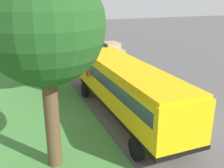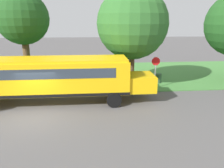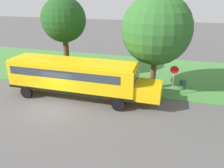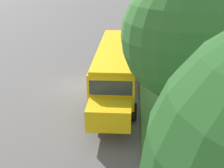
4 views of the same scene
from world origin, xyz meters
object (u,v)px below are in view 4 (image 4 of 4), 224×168
object	(u,v)px
oak_tree_beside_bus	(184,3)
trash_bin	(200,164)
oak_tree_roadside_mid	(187,39)
stop_sign	(157,126)
school_bus	(116,66)

from	to	relation	value
oak_tree_beside_bus	trash_bin	xyz separation A→B (m)	(0.52, 11.49, -5.22)
oak_tree_roadside_mid	stop_sign	world-z (taller)	oak_tree_roadside_mid
oak_tree_roadside_mid	stop_sign	distance (m)	4.12
oak_tree_beside_bus	stop_sign	size ratio (longest dim) A/B	2.89
school_bus	trash_bin	bearing A→B (deg)	115.52
school_bus	oak_tree_roadside_mid	size ratio (longest dim) A/B	1.51
trash_bin	oak_tree_roadside_mid	bearing A→B (deg)	-78.15
oak_tree_roadside_mid	stop_sign	bearing A→B (deg)	54.37
school_bus	oak_tree_roadside_mid	bearing A→B (deg)	120.83
oak_tree_roadside_mid	oak_tree_beside_bus	bearing A→B (deg)	-96.91
oak_tree_beside_bus	trash_bin	size ratio (longest dim) A/B	8.79
school_bus	oak_tree_beside_bus	xyz separation A→B (m)	(-4.58, -2.99, 3.74)
school_bus	trash_bin	distance (m)	9.53
stop_sign	trash_bin	xyz separation A→B (m)	(-1.81, 0.86, -1.29)
school_bus	oak_tree_roadside_mid	xyz separation A→B (m)	(-3.51, 5.87, 3.32)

